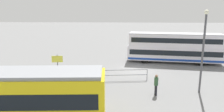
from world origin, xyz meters
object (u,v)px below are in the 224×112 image
(double_decker_bus, at_px, (174,48))
(pedestrian_near_railing, at_px, (100,78))
(pedestrian_crossing, at_px, (156,83))
(street_lamp, at_px, (203,46))
(info_sign, at_px, (57,62))

(double_decker_bus, bearing_deg, pedestrian_near_railing, 48.68)
(pedestrian_crossing, xyz_separation_m, street_lamp, (-3.68, -0.79, 2.93))
(double_decker_bus, bearing_deg, street_lamp, 89.22)
(pedestrian_near_railing, height_order, pedestrian_crossing, pedestrian_crossing)
(pedestrian_near_railing, distance_m, street_lamp, 8.78)
(pedestrian_near_railing, xyz_separation_m, pedestrian_crossing, (-4.58, 1.14, 0.03))
(pedestrian_crossing, distance_m, street_lamp, 4.77)
(double_decker_bus, xyz_separation_m, street_lamp, (0.14, 9.90, 1.99))
(double_decker_bus, height_order, info_sign, double_decker_bus)
(double_decker_bus, xyz_separation_m, info_sign, (12.76, 7.08, -0.26))
(double_decker_bus, bearing_deg, pedestrian_crossing, 70.35)
(double_decker_bus, height_order, pedestrian_crossing, double_decker_bus)
(pedestrian_crossing, bearing_deg, pedestrian_near_railing, -14.03)
(double_decker_bus, relative_size, street_lamp, 1.76)
(info_sign, xyz_separation_m, street_lamp, (-12.62, 2.82, 2.25))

